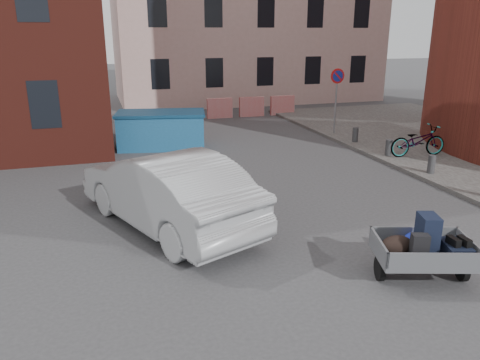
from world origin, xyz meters
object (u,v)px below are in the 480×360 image
object	(u,v)px
trailer	(423,248)
silver_car	(167,190)
dumpster	(161,130)
bicycle	(418,141)

from	to	relation	value
trailer	silver_car	distance (m)	5.37
trailer	dumpster	world-z (taller)	dumpster
trailer	bicycle	world-z (taller)	trailer
bicycle	dumpster	bearing A→B (deg)	66.04
trailer	bicycle	bearing A→B (deg)	71.23
dumpster	bicycle	distance (m)	9.15
bicycle	trailer	bearing A→B (deg)	147.55
trailer	silver_car	bearing A→B (deg)	153.77
trailer	dumpster	size ratio (longest dim) A/B	0.56
dumpster	bicycle	size ratio (longest dim) A/B	1.74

